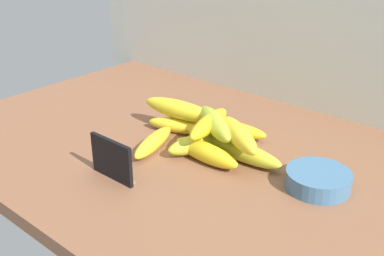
{
  "coord_description": "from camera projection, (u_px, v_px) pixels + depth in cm",
  "views": [
    {
      "loc": [
        65.55,
        -69.55,
        50.82
      ],
      "look_at": [
        5.1,
        0.73,
        8.0
      ],
      "focal_mm": 43.92,
      "sensor_mm": 36.0,
      "label": 1
    }
  ],
  "objects": [
    {
      "name": "counter_top",
      "position": [
        173.0,
        149.0,
        1.07
      ],
      "size": [
        110.0,
        76.0,
        3.0
      ],
      "primitive_type": "cube",
      "color": "brown",
      "rests_on": "ground"
    },
    {
      "name": "chalkboard_sign",
      "position": [
        112.0,
        161.0,
        0.91
      ],
      "size": [
        11.0,
        1.8,
        8.4
      ],
      "color": "black",
      "rests_on": "counter_top"
    },
    {
      "name": "fruit_bowl",
      "position": [
        318.0,
        180.0,
        0.89
      ],
      "size": [
        12.36,
        12.36,
        3.44
      ],
      "primitive_type": "cylinder",
      "color": "teal",
      "rests_on": "counter_top"
    },
    {
      "name": "banana_0",
      "position": [
        180.0,
        126.0,
        1.11
      ],
      "size": [
        16.13,
        8.59,
        3.51
      ],
      "primitive_type": "ellipsoid",
      "rotation": [
        0.0,
        0.0,
        0.34
      ],
      "color": "yellow",
      "rests_on": "counter_top"
    },
    {
      "name": "banana_1",
      "position": [
        213.0,
        137.0,
        1.05
      ],
      "size": [
        18.72,
        4.47,
        4.01
      ],
      "primitive_type": "ellipsoid",
      "rotation": [
        0.0,
        0.0,
        6.26
      ],
      "color": "yellow",
      "rests_on": "counter_top"
    },
    {
      "name": "banana_2",
      "position": [
        203.0,
        142.0,
        1.02
      ],
      "size": [
        9.32,
        17.93,
        4.39
      ],
      "primitive_type": "ellipsoid",
      "rotation": [
        0.0,
        0.0,
        4.41
      ],
      "color": "gold",
      "rests_on": "counter_top"
    },
    {
      "name": "banana_3",
      "position": [
        153.0,
        142.0,
        1.03
      ],
      "size": [
        7.94,
        16.1,
        3.53
      ],
      "primitive_type": "ellipsoid",
      "rotation": [
        0.0,
        0.0,
        5.01
      ],
      "color": "yellow",
      "rests_on": "counter_top"
    },
    {
      "name": "banana_4",
      "position": [
        239.0,
        151.0,
        0.99
      ],
      "size": [
        20.97,
        4.45,
        4.13
      ],
      "primitive_type": "ellipsoid",
      "rotation": [
        0.0,
        0.0,
        6.27
      ],
      "color": "gold",
      "rests_on": "counter_top"
    },
    {
      "name": "banana_5",
      "position": [
        227.0,
        128.0,
        1.1
      ],
      "size": [
        19.79,
        8.18,
        3.8
      ],
      "primitive_type": "ellipsoid",
      "rotation": [
        0.0,
        0.0,
        3.37
      ],
      "color": "yellow",
      "rests_on": "counter_top"
    },
    {
      "name": "banana_6",
      "position": [
        206.0,
        152.0,
        0.98
      ],
      "size": [
        16.96,
        4.98,
        4.21
      ],
      "primitive_type": "ellipsoid",
      "rotation": [
        0.0,
        0.0,
        3.1
      ],
      "color": "yellow",
      "rests_on": "counter_top"
    },
    {
      "name": "banana_7",
      "position": [
        188.0,
        115.0,
        1.17
      ],
      "size": [
        15.56,
        6.03,
        3.51
      ],
      "primitive_type": "ellipsoid",
      "rotation": [
        0.0,
        0.0,
        6.11
      ],
      "color": "gold",
      "rests_on": "counter_top"
    },
    {
      "name": "banana_8",
      "position": [
        209.0,
        124.0,
        1.01
      ],
      "size": [
        7.35,
        16.82,
        3.8
      ],
      "primitive_type": "ellipsoid",
      "rotation": [
        0.0,
        0.0,
        4.94
      ],
      "color": "yellow",
      "rests_on": "banana_2"
    },
    {
      "name": "banana_9",
      "position": [
        238.0,
        135.0,
        0.96
      ],
      "size": [
        16.57,
        12.74,
        4.21
      ],
      "primitive_type": "ellipsoid",
      "rotation": [
        0.0,
        0.0,
        5.71
      ],
      "color": "yellow",
      "rests_on": "banana_4"
    },
    {
      "name": "banana_10",
      "position": [
        215.0,
        123.0,
        1.01
      ],
      "size": [
        17.02,
        13.13,
        4.36
      ],
      "primitive_type": "ellipsoid",
      "rotation": [
        0.0,
        0.0,
        5.71
      ],
      "color": "#A8B730",
      "rests_on": "banana_1"
    },
    {
      "name": "banana_11",
      "position": [
        179.0,
        110.0,
        1.1
      ],
      "size": [
        20.14,
        6.47,
        4.36
      ],
      "primitive_type": "ellipsoid",
      "rotation": [
        0.0,
        0.0,
        0.11
      ],
      "color": "yellow",
      "rests_on": "banana_0"
    }
  ]
}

